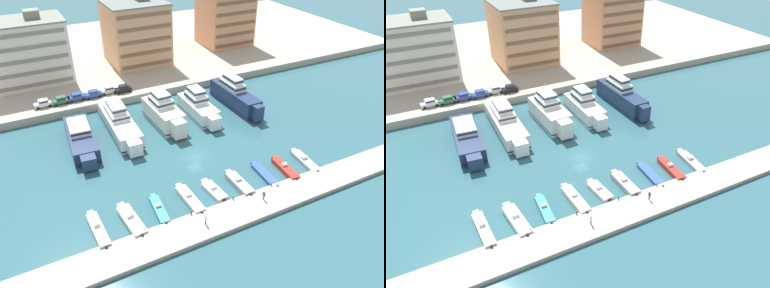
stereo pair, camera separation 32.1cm
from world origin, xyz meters
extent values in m
plane|color=#2D5B66|center=(0.00, 0.00, 0.00)|extent=(400.00, 400.00, 0.00)
cube|color=#ADA38E|center=(0.00, 62.65, 0.91)|extent=(180.00, 70.00, 1.82)
cube|color=#9E998E|center=(0.00, -17.02, 0.36)|extent=(120.00, 5.83, 0.71)
cube|color=navy|center=(-18.48, 14.48, 1.47)|extent=(6.04, 15.99, 2.93)
cube|color=navy|center=(-19.12, 5.56, 1.54)|extent=(2.88, 2.65, 2.49)
cube|color=#192347|center=(-18.48, 14.48, 0.51)|extent=(6.10, 16.15, 0.24)
cube|color=white|center=(-18.40, 15.66, 3.59)|extent=(4.31, 6.84, 1.32)
cube|color=#233342|center=(-18.40, 15.66, 3.72)|extent=(4.36, 6.91, 0.47)
cylinder|color=silver|center=(-18.32, 16.64, 5.15)|extent=(0.16, 0.16, 1.80)
cube|color=navy|center=(-17.89, 22.75, 0.81)|extent=(4.24, 1.20, 0.20)
cube|color=white|center=(-9.88, 16.31, 1.63)|extent=(5.21, 18.63, 3.26)
cube|color=white|center=(-10.10, 5.96, 1.71)|extent=(2.70, 2.46, 2.77)
cube|color=black|center=(-9.88, 16.31, 0.57)|extent=(5.26, 18.82, 0.24)
cube|color=white|center=(-9.84, 17.70, 3.93)|extent=(3.92, 7.86, 1.33)
cube|color=#233342|center=(-9.84, 17.70, 4.06)|extent=(3.97, 7.94, 0.48)
cube|color=white|center=(-9.84, 17.70, 5.29)|extent=(3.06, 6.13, 1.39)
cube|color=#233342|center=(-9.84, 17.70, 5.43)|extent=(3.10, 6.19, 0.50)
cylinder|color=silver|center=(-9.82, 18.87, 6.88)|extent=(0.16, 0.16, 1.80)
cube|color=white|center=(-9.66, 26.02, 0.90)|extent=(4.11, 0.99, 0.20)
cube|color=silver|center=(-0.14, 15.08, 2.13)|extent=(5.49, 12.61, 4.25)
cube|color=silver|center=(0.16, 7.76, 2.23)|extent=(2.84, 2.60, 3.62)
cube|color=#192347|center=(-0.14, 15.08, 0.74)|extent=(5.55, 12.74, 0.24)
cube|color=white|center=(-0.18, 16.01, 5.03)|extent=(4.10, 5.37, 1.55)
cube|color=#233342|center=(-0.18, 16.01, 5.18)|extent=(4.15, 5.42, 0.56)
cube|color=white|center=(-0.18, 16.01, 6.43)|extent=(3.20, 4.19, 1.26)
cube|color=#233342|center=(-0.18, 16.01, 6.55)|extent=(3.24, 4.23, 0.45)
cylinder|color=silver|center=(-0.21, 16.80, 7.95)|extent=(0.16, 0.16, 1.80)
cube|color=silver|center=(-0.42, 21.74, 1.17)|extent=(4.27, 1.07, 0.20)
cube|color=white|center=(8.36, 14.77, 1.68)|extent=(4.60, 12.69, 3.36)
cube|color=white|center=(8.39, 7.41, 1.77)|extent=(2.51, 2.29, 2.86)
cube|color=#334C7F|center=(8.36, 14.77, 0.59)|extent=(4.65, 12.82, 0.24)
cube|color=white|center=(8.36, 15.72, 4.21)|extent=(3.57, 5.34, 1.69)
cube|color=#233342|center=(8.36, 15.72, 4.38)|extent=(3.62, 5.39, 0.61)
cube|color=white|center=(8.36, 15.72, 5.70)|extent=(2.79, 4.16, 1.30)
cube|color=#233342|center=(8.36, 15.72, 5.83)|extent=(2.82, 4.20, 0.47)
cylinder|color=silver|center=(8.35, 16.52, 7.25)|extent=(0.16, 0.16, 1.80)
cube|color=white|center=(8.33, 21.56, 0.92)|extent=(3.88, 0.91, 0.20)
cube|color=navy|center=(18.49, 15.13, 2.09)|extent=(4.45, 16.39, 4.17)
cube|color=navy|center=(18.77, 6.11, 2.19)|extent=(2.23, 2.04, 3.55)
cube|color=black|center=(18.49, 15.13, 0.73)|extent=(4.49, 16.55, 0.24)
cube|color=white|center=(18.46, 16.35, 4.95)|extent=(3.29, 6.93, 1.55)
cube|color=#233342|center=(18.46, 16.35, 5.10)|extent=(3.33, 7.00, 0.56)
cube|color=white|center=(18.46, 16.35, 6.41)|extent=(2.57, 5.40, 1.37)
cube|color=#233342|center=(18.46, 16.35, 6.54)|extent=(2.60, 5.46, 0.49)
cylinder|color=silver|center=(18.42, 17.38, 7.99)|extent=(0.16, 0.16, 1.80)
cube|color=navy|center=(18.23, 23.72, 1.15)|extent=(3.38, 1.00, 0.20)
cube|color=beige|center=(-21.97, -10.99, 0.55)|extent=(1.91, 7.43, 1.10)
cube|color=beige|center=(-22.11, -6.97, 0.55)|extent=(0.94, 0.78, 0.93)
cube|color=silver|center=(-21.99, -10.44, 1.39)|extent=(0.94, 0.63, 0.58)
cube|color=#283847|center=(-22.00, -10.16, 1.48)|extent=(0.84, 0.11, 0.35)
cube|color=black|center=(-21.84, -14.86, 0.70)|extent=(0.37, 0.29, 0.60)
cube|color=white|center=(-16.88, -11.36, 0.54)|extent=(2.76, 7.19, 1.08)
cube|color=white|center=(-17.26, -7.45, 0.54)|extent=(1.23, 1.05, 0.92)
cube|color=silver|center=(-16.93, -10.84, 1.35)|extent=(1.20, 0.71, 0.54)
cube|color=#283847|center=(-16.96, -10.56, 1.43)|extent=(1.05, 0.18, 0.32)
cube|color=black|center=(-16.53, -15.03, 0.69)|extent=(0.39, 0.31, 0.60)
cube|color=teal|center=(-12.10, -10.89, 0.43)|extent=(2.17, 6.59, 0.86)
cube|color=teal|center=(-11.79, -7.34, 0.43)|extent=(0.95, 0.80, 0.73)
cube|color=silver|center=(-12.06, -10.41, 1.05)|extent=(0.94, 0.67, 0.38)
cube|color=#283847|center=(-12.04, -10.13, 1.10)|extent=(0.82, 0.15, 0.23)
cube|color=black|center=(-12.39, -14.29, 0.58)|extent=(0.38, 0.31, 0.60)
cube|color=beige|center=(-6.67, -11.01, 0.48)|extent=(2.18, 7.16, 0.97)
cube|color=beige|center=(-6.85, -7.10, 0.48)|extent=(1.06, 0.88, 0.82)
cube|color=silver|center=(-6.70, -10.48, 1.20)|extent=(1.05, 0.65, 0.47)
cube|color=#283847|center=(-6.71, -10.20, 1.27)|extent=(0.93, 0.12, 0.28)
cube|color=black|center=(-6.50, -14.72, 0.63)|extent=(0.37, 0.30, 0.60)
cube|color=beige|center=(-1.93, -10.79, 0.36)|extent=(2.53, 5.37, 0.72)
cube|color=beige|center=(-2.21, -7.80, 0.36)|extent=(1.20, 1.02, 0.61)
cube|color=silver|center=(-1.96, -10.41, 0.97)|extent=(1.17, 0.70, 0.50)
cube|color=#283847|center=(-1.99, -10.13, 1.04)|extent=(1.02, 0.18, 0.30)
cube|color=black|center=(-1.66, -13.56, 0.51)|extent=(0.39, 0.31, 0.60)
cube|color=#9EA3A8|center=(2.78, -11.33, 0.53)|extent=(2.11, 6.42, 1.07)
cube|color=#9EA3A8|center=(2.73, -7.73, 0.53)|extent=(1.12, 0.92, 0.91)
cube|color=silver|center=(2.77, -10.85, 1.27)|extent=(1.12, 0.62, 0.41)
cube|color=#283847|center=(2.77, -10.57, 1.33)|extent=(1.01, 0.10, 0.25)
cube|color=black|center=(2.83, -14.70, 0.68)|extent=(0.36, 0.29, 0.60)
cube|color=#33569E|center=(8.43, -11.13, 0.35)|extent=(2.17, 7.17, 0.71)
cube|color=#33569E|center=(8.67, -7.25, 0.35)|extent=(1.00, 0.84, 0.60)
cube|color=black|center=(8.20, -14.84, 0.50)|extent=(0.38, 0.30, 0.60)
cube|color=red|center=(12.63, -11.50, 0.50)|extent=(2.27, 6.73, 1.00)
cube|color=red|center=(12.95, -7.87, 0.50)|extent=(1.00, 0.84, 0.85)
cube|color=silver|center=(12.68, -11.00, 1.24)|extent=(0.98, 0.68, 0.48)
cube|color=#283847|center=(12.70, -10.72, 1.31)|extent=(0.85, 0.15, 0.29)
cube|color=black|center=(12.33, -14.97, 0.65)|extent=(0.38, 0.31, 0.60)
cube|color=#9EA3A8|center=(17.68, -11.21, 0.38)|extent=(2.68, 7.14, 0.75)
cube|color=#9EA3A8|center=(18.07, -7.34, 0.38)|extent=(1.17, 1.00, 0.64)
cube|color=silver|center=(17.73, -10.69, 1.01)|extent=(1.14, 0.71, 0.51)
cube|color=#283847|center=(17.76, -10.41, 1.08)|extent=(0.99, 0.18, 0.30)
cube|color=black|center=(17.31, -14.85, 0.53)|extent=(0.39, 0.32, 0.60)
cube|color=white|center=(-23.08, 31.59, 2.54)|extent=(4.17, 1.87, 0.80)
cube|color=white|center=(-22.93, 31.59, 3.28)|extent=(2.16, 1.64, 0.68)
cube|color=#1E2833|center=(-22.93, 31.59, 3.28)|extent=(2.12, 1.66, 0.37)
cylinder|color=black|center=(-24.39, 30.68, 2.14)|extent=(0.65, 0.25, 0.64)
cylinder|color=black|center=(-24.46, 32.38, 2.14)|extent=(0.65, 0.25, 0.64)
cylinder|color=black|center=(-21.69, 30.79, 2.14)|extent=(0.65, 0.25, 0.64)
cylinder|color=black|center=(-21.76, 32.49, 2.14)|extent=(0.65, 0.25, 0.64)
cube|color=#2D6642|center=(-19.13, 31.31, 2.54)|extent=(4.18, 1.91, 0.80)
cube|color=#2D6642|center=(-18.98, 31.32, 3.28)|extent=(2.18, 1.67, 0.68)
cube|color=#1E2833|center=(-18.98, 31.32, 3.28)|extent=(2.14, 1.68, 0.37)
cylinder|color=black|center=(-20.44, 30.39, 2.14)|extent=(0.65, 0.25, 0.64)
cylinder|color=black|center=(-20.53, 32.09, 2.14)|extent=(0.65, 0.25, 0.64)
cylinder|color=black|center=(-17.74, 30.53, 2.14)|extent=(0.65, 0.25, 0.64)
cylinder|color=black|center=(-17.83, 32.23, 2.14)|extent=(0.65, 0.25, 0.64)
cube|color=#28428E|center=(-15.51, 31.42, 2.54)|extent=(4.16, 1.85, 0.80)
cube|color=#28428E|center=(-15.36, 31.42, 3.28)|extent=(2.15, 1.63, 0.68)
cube|color=#1E2833|center=(-15.36, 31.42, 3.28)|extent=(2.11, 1.65, 0.37)
cylinder|color=black|center=(-16.83, 30.52, 2.14)|extent=(0.65, 0.24, 0.64)
cylinder|color=black|center=(-16.89, 32.22, 2.14)|extent=(0.65, 0.24, 0.64)
cylinder|color=black|center=(-14.13, 30.62, 2.14)|extent=(0.65, 0.24, 0.64)
cylinder|color=black|center=(-14.19, 32.31, 2.14)|extent=(0.65, 0.24, 0.64)
cube|color=#28428E|center=(-11.53, 31.25, 2.54)|extent=(4.17, 1.87, 0.80)
cube|color=#28428E|center=(-11.38, 31.26, 3.28)|extent=(2.16, 1.65, 0.68)
cube|color=#1E2833|center=(-11.38, 31.26, 3.28)|extent=(2.12, 1.66, 0.37)
cylinder|color=black|center=(-12.84, 30.35, 2.14)|extent=(0.65, 0.25, 0.64)
cylinder|color=black|center=(-12.91, 32.04, 2.14)|extent=(0.65, 0.25, 0.64)
cylinder|color=black|center=(-10.14, 30.46, 2.14)|extent=(0.65, 0.25, 0.64)
cylinder|color=black|center=(-10.21, 32.16, 2.14)|extent=(0.65, 0.25, 0.64)
cube|color=#B7BCC1|center=(-7.60, 31.74, 2.54)|extent=(4.12, 1.75, 0.80)
cube|color=#B7BCC1|center=(-7.45, 31.74, 3.28)|extent=(2.12, 1.59, 0.68)
cube|color=#1E2833|center=(-7.45, 31.74, 3.28)|extent=(2.08, 1.60, 0.37)
cylinder|color=black|center=(-8.96, 30.91, 2.14)|extent=(0.64, 0.23, 0.64)
cylinder|color=black|center=(-8.94, 32.61, 2.14)|extent=(0.64, 0.23, 0.64)
cylinder|color=black|center=(-6.26, 30.88, 2.14)|extent=(0.64, 0.23, 0.64)
cylinder|color=black|center=(-6.24, 32.58, 2.14)|extent=(0.64, 0.23, 0.64)
cube|color=black|center=(-4.15, 30.84, 2.54)|extent=(4.16, 1.85, 0.80)
cube|color=black|center=(-4.00, 30.85, 3.28)|extent=(2.16, 1.64, 0.68)
cube|color=#1E2833|center=(-4.00, 30.85, 3.28)|extent=(2.11, 1.65, 0.37)
cylinder|color=black|center=(-5.47, 29.94, 2.14)|extent=(0.65, 0.24, 0.64)
cylinder|color=black|center=(-5.53, 31.64, 2.14)|extent=(0.65, 0.24, 0.64)
cylinder|color=black|center=(-2.77, 30.04, 2.14)|extent=(0.65, 0.24, 0.64)
cylinder|color=black|center=(-2.83, 31.74, 2.14)|extent=(0.65, 0.24, 0.64)
cube|color=silver|center=(-22.99, 47.81, 9.60)|extent=(19.65, 12.26, 15.56)
cube|color=gray|center=(-22.99, 41.58, 3.37)|extent=(18.08, 0.24, 0.90)
cube|color=gray|center=(-22.99, 41.58, 6.48)|extent=(18.08, 0.24, 0.90)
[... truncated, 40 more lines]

